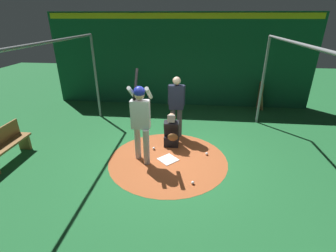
# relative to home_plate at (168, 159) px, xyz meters

# --- Properties ---
(ground_plane) EXTENTS (26.14, 26.14, 0.00)m
(ground_plane) POSITION_rel_home_plate_xyz_m (0.00, 0.00, -0.01)
(ground_plane) COLOR #216633
(dirt_circle) EXTENTS (3.01, 3.01, 0.01)m
(dirt_circle) POSITION_rel_home_plate_xyz_m (0.00, 0.00, -0.01)
(dirt_circle) COLOR #AD562D
(dirt_circle) RESTS_ON ground
(home_plate) EXTENTS (0.59, 0.59, 0.01)m
(home_plate) POSITION_rel_home_plate_xyz_m (0.00, 0.00, 0.00)
(home_plate) COLOR white
(home_plate) RESTS_ON dirt_circle
(batter) EXTENTS (0.68, 0.49, 2.25)m
(batter) POSITION_rel_home_plate_xyz_m (0.08, -0.64, 1.19)
(batter) COLOR #BCBCC0
(batter) RESTS_ON ground
(catcher) EXTENTS (0.58, 0.40, 0.98)m
(catcher) POSITION_rel_home_plate_xyz_m (-0.78, 0.02, 0.37)
(catcher) COLOR black
(catcher) RESTS_ON ground
(umpire) EXTENTS (0.23, 0.49, 1.83)m
(umpire) POSITION_rel_home_plate_xyz_m (-1.40, 0.10, 1.02)
(umpire) COLOR #4C4C51
(umpire) RESTS_ON ground
(back_wall) EXTENTS (0.22, 10.14, 3.52)m
(back_wall) POSITION_rel_home_plate_xyz_m (-4.45, 0.00, 1.76)
(back_wall) COLOR #145133
(back_wall) RESTS_ON ground
(cage_frame) EXTENTS (5.58, 5.68, 2.85)m
(cage_frame) POSITION_rel_home_plate_xyz_m (0.00, 0.00, 2.00)
(cage_frame) COLOR gray
(cage_frame) RESTS_ON ground
(bat_rack) EXTENTS (0.70, 0.20, 1.05)m
(bat_rack) POSITION_rel_home_plate_xyz_m (-4.21, 3.18, 0.48)
(bat_rack) COLOR olive
(bat_rack) RESTS_ON ground
(bench) EXTENTS (1.44, 0.36, 0.85)m
(bench) POSITION_rel_home_plate_xyz_m (0.44, -4.03, 0.42)
(bench) COLOR olive
(bench) RESTS_ON ground
(baseball_0) EXTENTS (0.07, 0.07, 0.07)m
(baseball_0) POSITION_rel_home_plate_xyz_m (0.94, 0.64, 0.03)
(baseball_0) COLOR white
(baseball_0) RESTS_ON dirt_circle
(baseball_1) EXTENTS (0.07, 0.07, 0.07)m
(baseball_1) POSITION_rel_home_plate_xyz_m (-0.33, 0.99, 0.03)
(baseball_1) COLOR white
(baseball_1) RESTS_ON dirt_circle
(baseball_2) EXTENTS (0.07, 0.07, 0.07)m
(baseball_2) POSITION_rel_home_plate_xyz_m (-0.48, -0.44, 0.03)
(baseball_2) COLOR white
(baseball_2) RESTS_ON dirt_circle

